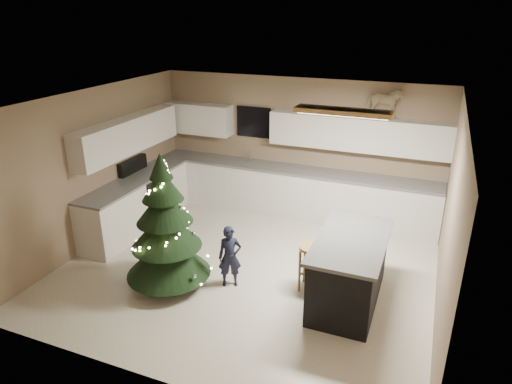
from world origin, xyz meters
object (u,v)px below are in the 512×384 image
island (349,270)px  toddler (230,257)px  bar_stool (311,257)px  rocking_horse (384,102)px  christmas_tree (166,233)px

island → toddler: size_ratio=1.84×
island → toddler: 1.68m
island → toddler: island is taller
bar_stool → rocking_horse: bearing=78.8°
island → rocking_horse: 3.15m
bar_stool → rocking_horse: (0.49, 2.50, 1.77)m
toddler → bar_stool: bearing=-10.3°
island → toddler: (-1.66, -0.25, -0.02)m
bar_stool → christmas_tree: size_ratio=0.34×
toddler → rocking_horse: size_ratio=1.47×
island → rocking_horse: rocking_horse is taller
bar_stool → toddler: (-1.11, -0.34, -0.06)m
christmas_tree → toddler: 0.97m
christmas_tree → bar_stool: bearing=18.3°
bar_stool → island: bearing=-8.8°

